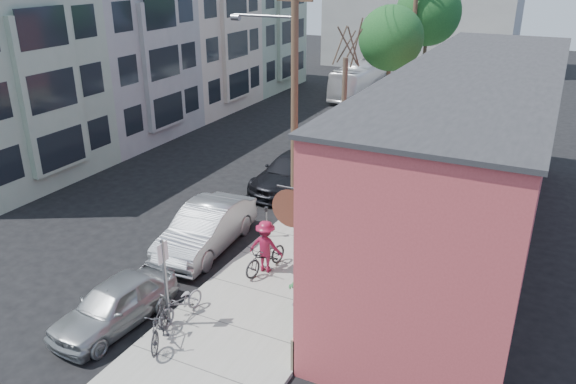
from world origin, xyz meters
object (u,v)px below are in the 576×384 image
at_px(car_1, 206,228).
at_px(tree_leafy_mid, 391,39).
at_px(parking_meter_near, 266,217).
at_px(car_4, 375,112).
at_px(utility_pole_near, 293,92).
at_px(parked_bike_a, 159,324).
at_px(car_2, 292,172).
at_px(patron_green, 300,287).
at_px(patio_chair_a, 313,300).
at_px(car_3, 339,134).
at_px(tree_bare, 343,123).
at_px(patron_grey, 299,308).
at_px(cyclist, 266,246).
at_px(sign_post, 165,275).
at_px(tree_leafy_far, 428,13).
at_px(parking_meter_far, 336,160).
at_px(car_0, 115,304).
at_px(bus, 364,78).
at_px(patio_chair_b, 326,291).

bearing_deg(car_1, tree_leafy_mid, 77.12).
bearing_deg(parking_meter_near, car_4, 94.65).
distance_m(utility_pole_near, parked_bike_a, 10.20).
distance_m(parking_meter_near, car_2, 5.49).
bearing_deg(patron_green, patio_chair_a, 102.98).
bearing_deg(car_4, car_1, -92.78).
bearing_deg(car_4, parked_bike_a, -87.87).
height_order(car_1, car_3, car_1).
relative_size(tree_bare, patron_grey, 3.41).
xyz_separation_m(patron_grey, cyclist, (-2.52, 2.71, 0.06)).
distance_m(sign_post, car_2, 11.70).
height_order(tree_leafy_far, car_4, tree_leafy_far).
height_order(tree_leafy_mid, patron_green, tree_leafy_mid).
distance_m(car_2, car_3, 6.57).
distance_m(parking_meter_far, tree_leafy_mid, 8.05).
relative_size(car_0, car_1, 0.80).
height_order(parked_bike_a, bus, bus).
bearing_deg(car_0, cyclist, 64.49).
xyz_separation_m(tree_leafy_far, bus, (-5.43, 3.61, -5.44)).
relative_size(car_1, bus, 0.54).
bearing_deg(car_3, car_1, -91.19).
height_order(sign_post, utility_pole_near, utility_pole_near).
distance_m(car_1, bus, 27.35).
bearing_deg(tree_bare, patron_green, -75.36).
xyz_separation_m(car_4, bus, (-3.43, 7.72, 0.54)).
distance_m(parked_bike_a, car_4, 24.92).
relative_size(tree_leafy_mid, patron_green, 4.19).
bearing_deg(bus, parking_meter_far, -73.79).
bearing_deg(patio_chair_a, tree_bare, 95.36).
height_order(sign_post, patron_grey, sign_post).
distance_m(cyclist, parked_bike_a, 4.83).
distance_m(parking_meter_far, car_3, 4.87).
height_order(parking_meter_far, car_3, car_3).
bearing_deg(parking_meter_near, car_3, 97.95).
distance_m(utility_pole_near, patio_chair_a, 8.37).
bearing_deg(patio_chair_a, parking_meter_far, 96.91).
relative_size(parking_meter_far, cyclist, 0.66).
distance_m(patron_grey, car_4, 23.38).
relative_size(parking_meter_near, car_3, 0.20).
xyz_separation_m(sign_post, patio_chair_b, (3.73, 3.03, -1.24)).
xyz_separation_m(tree_bare, bus, (-5.43, 19.01, -1.78)).
height_order(tree_leafy_far, patron_grey, tree_leafy_far).
height_order(patron_grey, car_0, patron_grey).
height_order(parking_meter_near, bus, bus).
bearing_deg(utility_pole_near, patio_chair_b, -55.04).
bearing_deg(car_4, car_3, -94.05).
bearing_deg(patio_chair_a, car_1, 146.12).
distance_m(car_0, car_4, 24.61).
bearing_deg(parking_meter_near, car_0, -102.06).
distance_m(utility_pole_near, car_3, 10.97).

